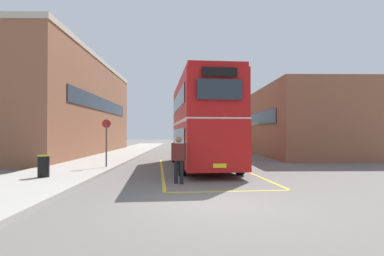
% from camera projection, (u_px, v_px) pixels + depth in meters
% --- Properties ---
extents(ground_plane, '(135.60, 135.60, 0.00)m').
position_uv_depth(ground_plane, '(197.00, 160.00, 22.98)').
color(ground_plane, '#66605B').
extents(sidewalk_left, '(4.00, 57.60, 0.14)m').
position_uv_depth(sidewalk_left, '(113.00, 156.00, 25.26)').
color(sidewalk_left, '#A39E93').
rests_on(sidewalk_left, ground).
extents(brick_building_left, '(5.51, 22.88, 8.31)m').
position_uv_depth(brick_building_left, '(72.00, 107.00, 28.33)').
color(brick_building_left, brown).
rests_on(brick_building_left, ground).
extents(depot_building_right, '(7.35, 16.99, 5.63)m').
position_uv_depth(depot_building_right, '(297.00, 123.00, 28.91)').
color(depot_building_right, brown).
rests_on(depot_building_right, ground).
extents(double_decker_bus, '(3.57, 10.72, 4.75)m').
position_uv_depth(double_decker_bus, '(201.00, 122.00, 17.78)').
color(double_decker_bus, black).
rests_on(double_decker_bus, ground).
extents(single_deck_bus, '(2.86, 8.36, 3.02)m').
position_uv_depth(single_deck_bus, '(213.00, 135.00, 38.49)').
color(single_deck_bus, black).
rests_on(single_deck_bus, ground).
extents(pedestrian_boarding, '(0.57, 0.35, 1.77)m').
position_uv_depth(pedestrian_boarding, '(179.00, 156.00, 12.09)').
color(pedestrian_boarding, black).
rests_on(pedestrian_boarding, ground).
extents(litter_bin, '(0.47, 0.47, 0.87)m').
position_uv_depth(litter_bin, '(44.00, 166.00, 12.85)').
color(litter_bin, black).
rests_on(litter_bin, sidewalk_left).
extents(bus_stop_sign, '(0.44, 0.13, 2.46)m').
position_uv_depth(bus_stop_sign, '(106.00, 138.00, 16.72)').
color(bus_stop_sign, '#4C4C51').
rests_on(bus_stop_sign, sidewalk_left).
extents(bay_marking_yellow, '(5.37, 12.90, 0.01)m').
position_uv_depth(bay_marking_yellow, '(205.00, 172.00, 15.78)').
color(bay_marking_yellow, gold).
rests_on(bay_marking_yellow, ground).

